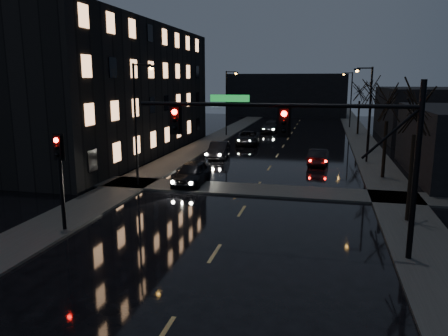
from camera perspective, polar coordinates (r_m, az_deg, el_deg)
The scene contains 21 objects.
sidewalk_left at distance 45.63m, azimuth -3.31°, elevation 2.75°, with size 3.00×140.00×0.12m, color #2D2D2B.
sidewalk_right at distance 44.07m, azimuth 18.45°, elevation 1.86°, with size 3.00×140.00×0.12m, color #2D2D2B.
sidewalk_cross at distance 27.99m, azimuth 4.03°, elevation -2.87°, with size 40.00×3.00×0.12m, color #2D2D2B.
apartment_block at distance 43.51m, azimuth -15.62°, elevation 9.78°, with size 12.00×30.00×12.00m, color black.
commercial_right_far at distance 57.89m, azimuth 25.90°, elevation 6.41°, with size 12.00×18.00×6.00m, color black.
far_block at distance 86.65m, azimuth 8.30°, elevation 9.41°, with size 22.00×10.00×8.00m, color black.
signal_mast at distance 17.43m, azimuth 11.92°, elevation 4.25°, with size 11.11×0.41×7.00m.
signal_pole_left at distance 21.22m, azimuth -20.61°, elevation -0.06°, with size 0.35×0.41×4.53m.
tree_near at distance 22.72m, azimuth 24.03°, elevation 8.57°, with size 3.52×3.52×8.08m.
tree_mid_a at distance 32.60m, azimuth 20.68°, elevation 8.72°, with size 3.30×3.30×7.58m.
tree_mid_b at distance 44.51m, azimuth 18.74°, elevation 10.42°, with size 3.74×3.74×8.59m.
tree_far at distance 58.46m, azimuth 17.38°, elevation 10.08°, with size 3.43×3.43×7.88m.
streetlight_l_near at distance 28.88m, azimuth -11.14°, elevation 6.88°, with size 1.53×0.28×8.00m.
streetlight_l_far at distance 54.62m, azimuth 0.53°, elevation 9.18°, with size 1.53×0.28×8.00m.
streetlight_r_mid at distance 38.52m, azimuth 18.20°, elevation 7.63°, with size 1.53×0.28×8.00m.
streetlight_r_far at distance 66.43m, azimuth 16.10°, elevation 9.15°, with size 1.53×0.28×8.00m.
oncoming_car_a at distance 29.43m, azimuth -4.21°, elevation -0.70°, with size 1.86×4.63×1.58m, color black.
oncoming_car_b at distance 39.60m, azimuth -0.68°, elevation 2.40°, with size 1.53×4.39×1.45m, color black.
oncoming_car_c at distance 47.94m, azimuth 3.14°, elevation 3.97°, with size 2.39×5.19×1.44m, color black.
oncoming_car_d at distance 59.19m, azimuth 6.13°, elevation 5.38°, with size 2.09×5.14×1.49m, color black.
lead_car at distance 37.22m, azimuth 12.22°, elevation 1.47°, with size 1.43×4.11×1.35m, color black.
Camera 1 is at (4.13, -8.30, 7.00)m, focal length 35.00 mm.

